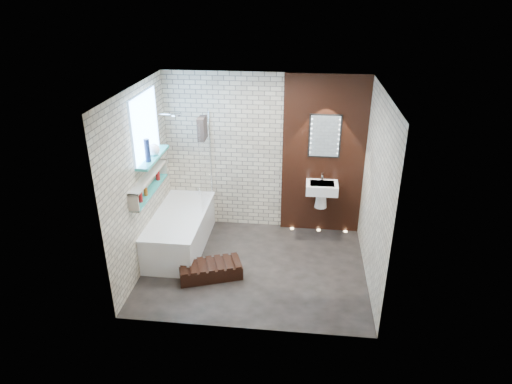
# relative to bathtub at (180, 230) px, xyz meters

# --- Properties ---
(ground) EXTENTS (3.20, 3.20, 0.00)m
(ground) POSITION_rel_bathtub_xyz_m (1.22, -0.45, -0.29)
(ground) COLOR black
(ground) RESTS_ON ground
(room_shell) EXTENTS (3.24, 3.20, 2.60)m
(room_shell) POSITION_rel_bathtub_xyz_m (1.22, -0.45, 1.01)
(room_shell) COLOR tan
(room_shell) RESTS_ON ground
(walnut_panel) EXTENTS (1.30, 0.06, 2.60)m
(walnut_panel) POSITION_rel_bathtub_xyz_m (2.17, 0.82, 1.01)
(walnut_panel) COLOR black
(walnut_panel) RESTS_ON ground
(clerestory_window) EXTENTS (0.18, 1.00, 0.94)m
(clerestory_window) POSITION_rel_bathtub_xyz_m (-0.34, -0.10, 1.61)
(clerestory_window) COLOR #7FADE0
(clerestory_window) RESTS_ON room_shell
(display_niche) EXTENTS (0.14, 1.30, 0.26)m
(display_niche) POSITION_rel_bathtub_xyz_m (-0.31, -0.30, 0.91)
(display_niche) COLOR teal
(display_niche) RESTS_ON room_shell
(bathtub) EXTENTS (0.79, 1.74, 0.70)m
(bathtub) POSITION_rel_bathtub_xyz_m (0.00, 0.00, 0.00)
(bathtub) COLOR white
(bathtub) RESTS_ON ground
(bath_screen) EXTENTS (0.01, 0.78, 1.40)m
(bath_screen) POSITION_rel_bathtub_xyz_m (0.35, 0.44, 0.99)
(bath_screen) COLOR white
(bath_screen) RESTS_ON bathtub
(towel) EXTENTS (0.10, 0.26, 0.34)m
(towel) POSITION_rel_bathtub_xyz_m (0.35, 0.33, 1.56)
(towel) COLOR black
(towel) RESTS_ON bath_screen
(shower_head) EXTENTS (0.18, 0.18, 0.02)m
(shower_head) POSITION_rel_bathtub_xyz_m (-0.08, 0.50, 1.71)
(shower_head) COLOR silver
(shower_head) RESTS_ON room_shell
(washbasin) EXTENTS (0.50, 0.36, 0.58)m
(washbasin) POSITION_rel_bathtub_xyz_m (2.17, 0.62, 0.50)
(washbasin) COLOR white
(washbasin) RESTS_ON walnut_panel
(led_mirror) EXTENTS (0.50, 0.02, 0.70)m
(led_mirror) POSITION_rel_bathtub_xyz_m (2.17, 0.78, 1.36)
(led_mirror) COLOR black
(led_mirror) RESTS_ON walnut_panel
(walnut_step) EXTENTS (0.95, 0.65, 0.19)m
(walnut_step) POSITION_rel_bathtub_xyz_m (0.62, -0.75, -0.19)
(walnut_step) COLOR black
(walnut_step) RESTS_ON ground
(niche_bottles) EXTENTS (0.06, 0.82, 0.16)m
(niche_bottles) POSITION_rel_bathtub_xyz_m (-0.31, -0.34, 0.88)
(niche_bottles) COLOR maroon
(niche_bottles) RESTS_ON display_niche
(sill_vases) EXTENTS (0.17, 0.40, 0.32)m
(sill_vases) POSITION_rel_bathtub_xyz_m (-0.28, -0.12, 1.36)
(sill_vases) COLOR #151E3A
(sill_vases) RESTS_ON clerestory_window
(floor_uplights) EXTENTS (0.96, 0.06, 0.01)m
(floor_uplights) POSITION_rel_bathtub_xyz_m (2.17, 0.75, -0.29)
(floor_uplights) COLOR #FFD899
(floor_uplights) RESTS_ON ground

